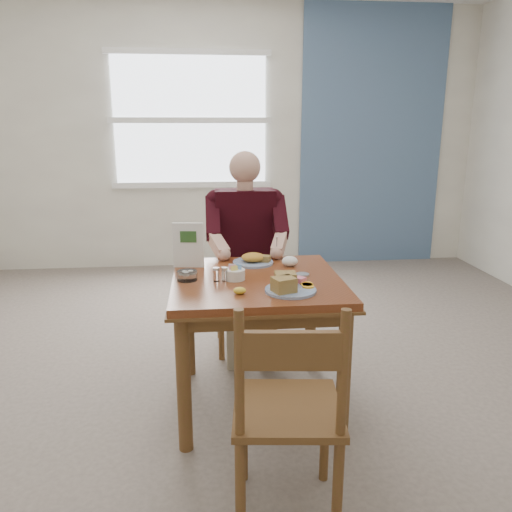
{
  "coord_description": "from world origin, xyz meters",
  "views": [
    {
      "loc": [
        -0.27,
        -2.55,
        1.54
      ],
      "look_at": [
        -0.0,
        0.0,
        0.87
      ],
      "focal_mm": 35.0,
      "sensor_mm": 36.0,
      "label": 1
    }
  ],
  "objects": [
    {
      "name": "table",
      "position": [
        0.0,
        0.0,
        0.64
      ],
      "size": [
        0.92,
        0.92,
        0.75
      ],
      "color": "brown",
      "rests_on": "ground"
    },
    {
      "name": "window",
      "position": [
        -0.4,
        2.97,
        1.6
      ],
      "size": [
        1.72,
        0.04,
        1.42
      ],
      "color": "white",
      "rests_on": "wall_back"
    },
    {
      "name": "diner",
      "position": [
        0.0,
        0.71,
        0.81
      ],
      "size": [
        0.53,
        0.56,
        1.39
      ],
      "color": "gray",
      "rests_on": "chair_far"
    },
    {
      "name": "chair_near",
      "position": [
        0.03,
        -0.88,
        0.48
      ],
      "size": [
        0.46,
        0.46,
        0.95
      ],
      "color": "brown",
      "rests_on": "ground"
    },
    {
      "name": "near_plate",
      "position": [
        0.13,
        -0.24,
        0.78
      ],
      "size": [
        0.3,
        0.3,
        0.08
      ],
      "color": "white",
      "rests_on": "table"
    },
    {
      "name": "creamer",
      "position": [
        -0.37,
        -0.0,
        0.78
      ],
      "size": [
        0.13,
        0.13,
        0.05
      ],
      "color": "white",
      "rests_on": "table"
    },
    {
      "name": "wall_back",
      "position": [
        0.0,
        3.0,
        1.4
      ],
      "size": [
        5.5,
        0.0,
        5.5
      ],
      "primitive_type": "plane",
      "rotation": [
        1.57,
        0.0,
        0.0
      ],
      "color": "silver",
      "rests_on": "ground"
    },
    {
      "name": "shakers",
      "position": [
        -0.2,
        -0.04,
        0.79
      ],
      "size": [
        0.08,
        0.03,
        0.08
      ],
      "color": "white",
      "rests_on": "table"
    },
    {
      "name": "metal_dish",
      "position": [
        0.25,
        0.02,
        0.75
      ],
      "size": [
        0.08,
        0.08,
        0.01
      ],
      "primitive_type": "cylinder",
      "rotation": [
        0.0,
        0.0,
        -0.14
      ],
      "color": "silver",
      "rests_on": "table"
    },
    {
      "name": "chair_far",
      "position": [
        0.0,
        0.8,
        0.48
      ],
      "size": [
        0.42,
        0.42,
        0.95
      ],
      "color": "brown",
      "rests_on": "ground"
    },
    {
      "name": "menu",
      "position": [
        -0.37,
        0.25,
        0.88
      ],
      "size": [
        0.18,
        0.04,
        0.26
      ],
      "color": "white",
      "rests_on": "table"
    },
    {
      "name": "napkin",
      "position": [
        0.22,
        0.21,
        0.78
      ],
      "size": [
        0.1,
        0.09,
        0.06
      ],
      "primitive_type": "ellipsoid",
      "rotation": [
        0.0,
        0.0,
        -0.12
      ],
      "color": "white",
      "rests_on": "table"
    },
    {
      "name": "floor",
      "position": [
        0.0,
        0.0,
        0.0
      ],
      "size": [
        6.0,
        6.0,
        0.0
      ],
      "primitive_type": "plane",
      "color": "#5F544D",
      "rests_on": "ground"
    },
    {
      "name": "accent_panel",
      "position": [
        1.6,
        2.98,
        1.4
      ],
      "size": [
        1.6,
        0.02,
        2.8
      ],
      "primitive_type": "cube",
      "color": "slate",
      "rests_on": "ground"
    },
    {
      "name": "caddy",
      "position": [
        -0.12,
        -0.02,
        0.78
      ],
      "size": [
        0.13,
        0.13,
        0.08
      ],
      "color": "white",
      "rests_on": "table"
    },
    {
      "name": "far_plate",
      "position": [
        0.01,
        0.29,
        0.77
      ],
      "size": [
        0.31,
        0.31,
        0.07
      ],
      "color": "white",
      "rests_on": "table"
    },
    {
      "name": "lemon_wedge",
      "position": [
        -0.11,
        -0.26,
        0.77
      ],
      "size": [
        0.07,
        0.06,
        0.03
      ],
      "primitive_type": "ellipsoid",
      "rotation": [
        0.0,
        0.0,
        -0.26
      ],
      "color": "gold",
      "rests_on": "table"
    }
  ]
}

